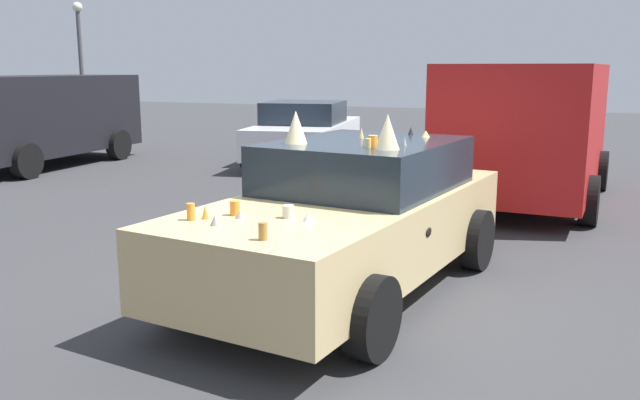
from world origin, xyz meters
The scene contains 6 objects.
ground_plane centered at (0.00, 0.00, 0.00)m, with size 60.00×60.00×0.00m, color #38383A.
art_car_decorated centered at (0.08, -0.01, 0.75)m, with size 4.52×2.42×1.79m.
parked_van_far_right centered at (5.50, -1.14, 1.26)m, with size 5.18×2.53×2.25m.
parked_van_row_back_far centered at (5.34, 9.44, 1.14)m, with size 5.17×2.56×2.01m.
parked_sedan_far_left centered at (8.06, 4.07, 0.71)m, with size 4.66×2.62×1.43m.
lot_lamp_post centered at (9.40, 11.74, 2.45)m, with size 0.28×0.28×4.02m.
Camera 1 is at (-6.02, -2.24, 2.20)m, focal length 37.53 mm.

